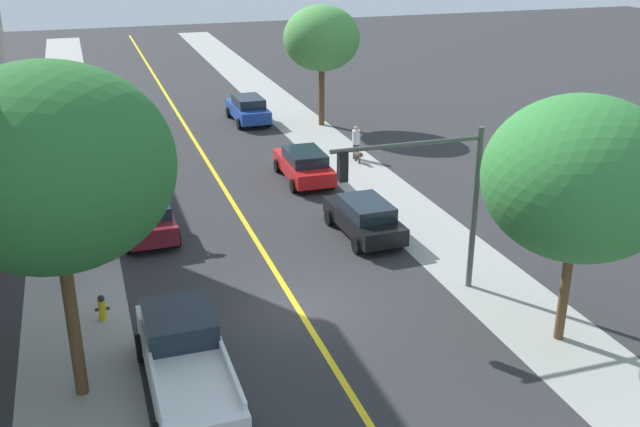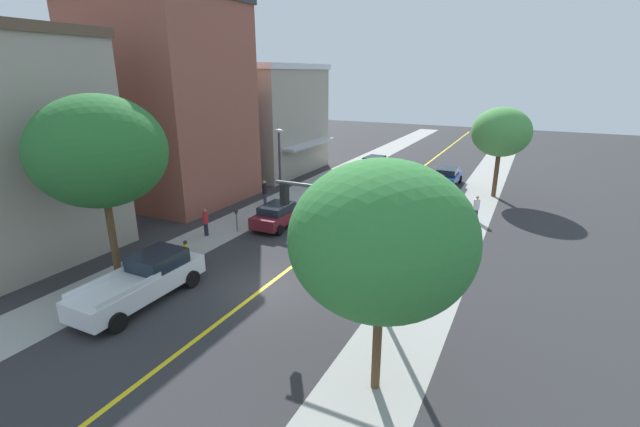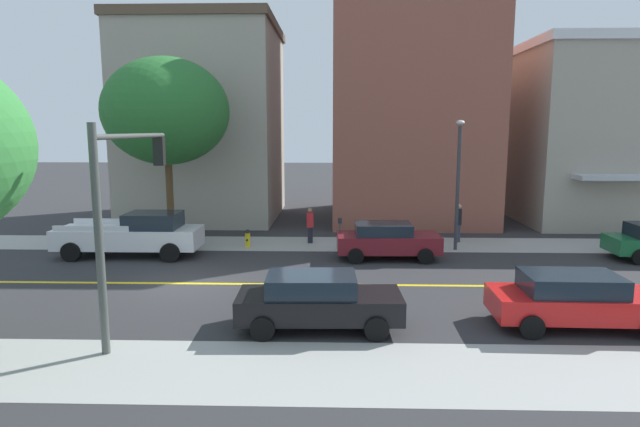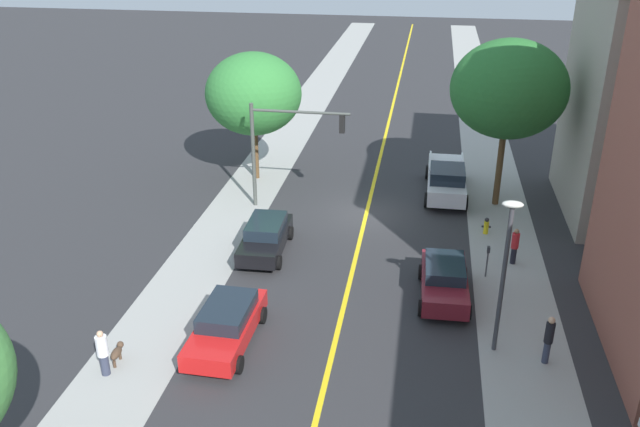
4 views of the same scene
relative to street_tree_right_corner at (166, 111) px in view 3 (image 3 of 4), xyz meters
name	(u,v)px [view 3 (image 3 of 4)]	position (x,y,z in m)	size (l,w,h in m)	color
ground_plane	(185,283)	(6.69, 2.50, -6.23)	(140.00, 140.00, 0.00)	#2D2D30
sidewalk_left	(224,243)	(-0.08, 2.50, -6.22)	(3.22, 126.00, 0.01)	#9E9E99
sidewalk_right	(102,368)	(13.45, 2.50, -6.22)	(3.22, 126.00, 0.01)	#9E9E99
road_centerline_stripe	(185,283)	(6.69, 2.50, -6.22)	(0.20, 126.00, 0.00)	yellow
pale_office_building	(207,122)	(-8.09, -0.07, -0.35)	(9.71, 8.87, 11.72)	#A39989
corner_shop_building	(408,96)	(-8.09, 12.18, 1.17)	(10.66, 9.28, 14.77)	#935142
brick_apartment_block	(606,133)	(-8.08, 24.13, -1.05)	(11.75, 11.20, 10.33)	#A39989
street_tree_right_corner	(166,111)	(0.00, 0.00, 0.00)	(5.80, 5.80, 8.70)	brown
fire_hydrant	(248,238)	(0.73, 3.78, -5.81)	(0.44, 0.24, 0.84)	yellow
parking_meter	(340,228)	(0.98, 8.04, -5.28)	(0.12, 0.18, 1.44)	#4C4C51
traffic_light_mast	(124,190)	(10.98, 2.26, -2.42)	(5.10, 0.32, 5.56)	#474C47
street_lamp	(458,170)	(1.00, 13.30, -2.58)	(0.70, 0.36, 5.81)	#38383D
red_sedan_right_curb	(576,299)	(10.55, 14.45, -5.43)	(2.14, 4.70, 1.51)	red
black_sedan_right_curb	(317,300)	(10.83, 7.35, -5.44)	(2.10, 4.51, 1.51)	black
maroon_sedan_left_curb	(387,240)	(2.79, 10.02, -5.43)	(2.10, 4.33, 1.52)	maroon
white_pickup_truck	(133,234)	(2.65, -0.82, -5.28)	(2.27, 6.08, 1.90)	silver
pedestrian_black_shirt	(458,221)	(-0.70, 13.79, -5.22)	(0.31, 0.31, 1.86)	#33384C
pedestrian_red_shirt	(310,224)	(-0.28, 6.63, -5.33)	(0.33, 0.33, 1.70)	black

